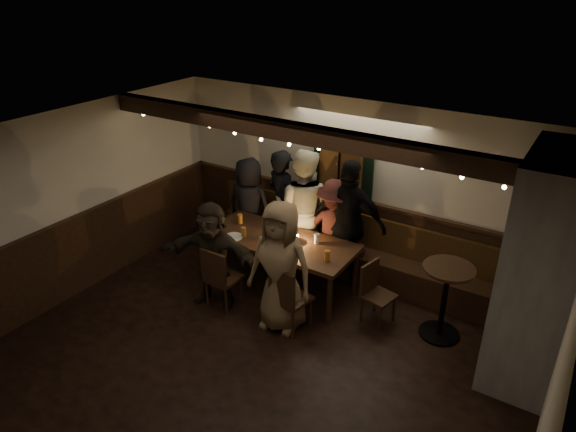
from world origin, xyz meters
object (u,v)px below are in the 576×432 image
Objects in this scene: high_top at (445,293)px; person_e at (349,223)px; chair_near_left at (219,275)px; chair_near_right at (287,295)px; dining_table at (280,243)px; person_a at (249,206)px; person_b at (283,205)px; person_f at (212,254)px; person_c at (303,209)px; chair_end at (374,289)px; person_d at (334,229)px; person_g at (281,267)px.

person_e is (-1.57, 0.52, 0.31)m from high_top.
chair_near_left is 1.03m from chair_near_right.
dining_table reaches higher than chair_near_right.
chair_near_left is 0.57× the size of person_a.
person_f is at bearing 106.28° from person_b.
person_c is (-2.38, 0.60, 0.31)m from high_top.
person_a reaches higher than person_f.
dining_table is 2.63× the size of chair_end.
person_d is 0.29m from person_e.
person_c reaches higher than person_f.
person_a is at bearing 4.71° from person_d.
high_top is 0.53× the size of person_e.
person_b is 1.18m from person_e.
high_top reaches higher than chair_end.
chair_near_left is 0.49× the size of person_c.
chair_near_right is at bearing 132.60° from person_a.
person_b is (0.56, 0.12, 0.10)m from person_a.
person_c reaches higher than chair_near_left.
dining_table is 2.32× the size of chair_near_right.
person_f is at bearing 155.12° from chair_near_left.
chair_near_right is 0.52× the size of person_b.
person_c is at bearing 95.71° from dining_table.
chair_near_left is at bearing -114.67° from dining_table.
person_a is 0.84× the size of person_e.
chair_near_left is at bearing 111.89° from person_b.
person_f reaches higher than chair_near_right.
person_d is at bearing 40.10° from person_f.
person_c reaches higher than dining_table.
person_e reaches higher than high_top.
person_c is (0.93, 0.11, 0.14)m from person_a.
person_f is (-2.87, -0.95, 0.12)m from high_top.
person_b is at bearing 116.01° from person_g.
person_d is (-0.13, 1.49, 0.24)m from chair_near_right.
chair_end is at bearing 134.60° from person_e.
chair_near_right is at bearing -51.97° from dining_table.
dining_table is at bearing 39.58° from person_e.
high_top reaches higher than chair_near_right.
person_b is (-0.44, 0.76, 0.19)m from dining_table.
high_top is at bearing 3.74° from person_f.
person_g reaches higher than chair_near_right.
person_g reaches higher than person_f.
person_d is (0.57, -0.06, -0.17)m from person_c.
chair_near_right is 1.15m from chair_end.
person_e reaches higher than person_f.
person_b reaches higher than person_f.
chair_end is 0.89m from high_top.
chair_end is 1.28m from person_g.
person_f is at bearing -158.05° from chair_end.
person_a is 2.05m from person_g.
person_b is at bearing 91.46° from chair_near_left.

